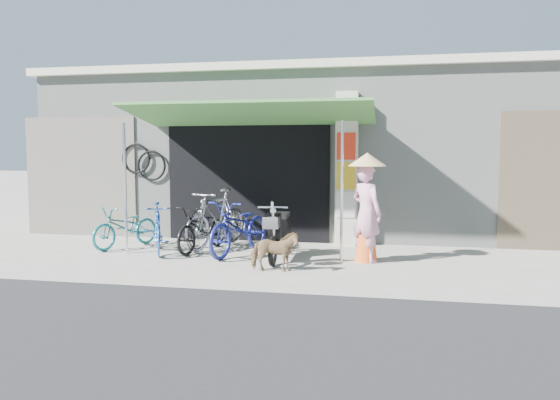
% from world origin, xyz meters
% --- Properties ---
extents(ground, '(80.00, 80.00, 0.00)m').
position_xyz_m(ground, '(0.00, 0.00, 0.00)').
color(ground, '#9C988D').
rests_on(ground, ground).
extents(road_strip, '(80.00, 6.00, 0.01)m').
position_xyz_m(road_strip, '(0.00, -4.50, 0.01)').
color(road_strip, '#2A292C').
rests_on(road_strip, ground).
extents(bicycle_shop, '(12.30, 5.30, 3.66)m').
position_xyz_m(bicycle_shop, '(-0.00, 5.09, 1.83)').
color(bicycle_shop, '#989E97').
rests_on(bicycle_shop, ground).
extents(shop_pillar, '(0.42, 0.44, 3.00)m').
position_xyz_m(shop_pillar, '(0.85, 2.45, 1.50)').
color(shop_pillar, beige).
rests_on(shop_pillar, ground).
extents(awning, '(4.60, 1.88, 2.72)m').
position_xyz_m(awning, '(-0.90, 1.63, 2.51)').
color(awning, '#387132').
rests_on(awning, ground).
extents(neighbour_left, '(2.60, 0.06, 2.60)m').
position_xyz_m(neighbour_left, '(-5.00, 2.59, 1.30)').
color(neighbour_left, '#6B665B').
rests_on(neighbour_left, ground).
extents(bike_teal, '(1.09, 1.63, 0.81)m').
position_xyz_m(bike_teal, '(-3.29, 1.30, 0.40)').
color(bike_teal, '#1C7C80').
rests_on(bike_teal, ground).
extents(bike_blue, '(1.03, 1.55, 0.91)m').
position_xyz_m(bike_blue, '(-2.46, 0.91, 0.46)').
color(bike_blue, '#204993').
rests_on(bike_blue, ground).
extents(bike_black, '(0.90, 1.72, 0.86)m').
position_xyz_m(bike_black, '(-1.71, 1.24, 0.43)').
color(bike_black, black).
rests_on(bike_black, ground).
extents(bike_silver, '(1.10, 1.97, 1.14)m').
position_xyz_m(bike_silver, '(-1.56, 1.62, 0.57)').
color(bike_silver, '#A1A2A6').
rests_on(bike_silver, ground).
extents(bike_navy, '(1.14, 1.98, 0.98)m').
position_xyz_m(bike_navy, '(-0.94, 1.06, 0.49)').
color(bike_navy, navy).
rests_on(bike_navy, ground).
extents(street_dog, '(0.79, 0.46, 0.63)m').
position_xyz_m(street_dog, '(-0.05, -0.23, 0.32)').
color(street_dog, tan).
rests_on(street_dog, ground).
extents(moped, '(0.49, 1.72, 0.97)m').
position_xyz_m(moped, '(-0.17, 0.79, 0.44)').
color(moped, black).
rests_on(moped, ground).
extents(nun, '(0.71, 0.69, 1.83)m').
position_xyz_m(nun, '(1.31, 0.83, 0.90)').
color(nun, '#CE8BA5').
rests_on(nun, ground).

